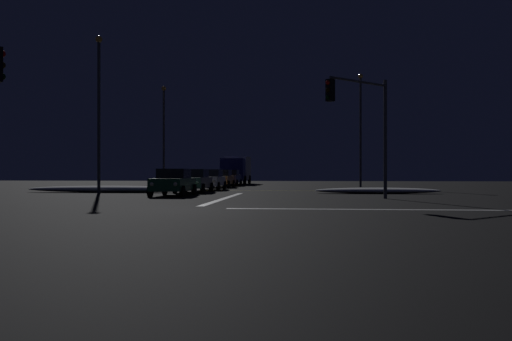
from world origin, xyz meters
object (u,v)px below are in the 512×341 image
object	(u,v)px
sedan_white	(210,179)
sedan_blue	(230,178)
sedan_orange	(221,178)
streetlamp_left_near	(99,104)
sedan_green	(173,182)
streetlamp_left_far	(164,129)
box_truck	(237,169)
streetlamp_right_far	(361,123)
traffic_signal_ne	(363,114)
sedan_gray	(194,181)

from	to	relation	value
sedan_white	sedan_blue	world-z (taller)	same
sedan_orange	streetlamp_left_near	bearing A→B (deg)	-113.06
sedan_green	streetlamp_left_far	distance (m)	20.39
streetlamp_left_near	sedan_green	bearing A→B (deg)	-28.47
sedan_green	streetlamp_left_near	distance (m)	8.10
sedan_blue	sedan_white	bearing A→B (deg)	-89.33
sedan_green	box_truck	size ratio (longest dim) A/B	0.52
streetlamp_left_near	streetlamp_right_far	xyz separation A→B (m)	(18.07, 16.00, 0.04)
box_truck	traffic_signal_ne	bearing A→B (deg)	-72.17
sedan_white	sedan_green	bearing A→B (deg)	-91.46
streetlamp_left_far	sedan_green	bearing A→B (deg)	-73.54
sedan_gray	streetlamp_left_far	bearing A→B (deg)	112.54
box_truck	sedan_blue	bearing A→B (deg)	-87.71
streetlamp_right_far	sedan_gray	bearing A→B (deg)	-131.65
sedan_gray	traffic_signal_ne	bearing A→B (deg)	-39.80
sedan_white	sedan_orange	world-z (taller)	same
streetlamp_left_far	sedan_white	bearing A→B (deg)	-55.62
sedan_blue	streetlamp_left_far	size ratio (longest dim) A/B	0.46
sedan_orange	sedan_blue	size ratio (longest dim) A/B	1.00
sedan_gray	streetlamp_right_far	xyz separation A→B (m)	(12.32, 13.85, 5.00)
sedan_green	traffic_signal_ne	xyz separation A→B (m)	(10.47, -3.42, 3.46)
box_truck	streetlamp_left_near	xyz separation A→B (m)	(-5.45, -26.61, 4.06)
sedan_gray	sedan_white	world-z (taller)	same
sedan_green	streetlamp_left_near	xyz separation A→B (m)	(-5.63, 3.05, 4.97)
sedan_gray	streetlamp_left_near	xyz separation A→B (m)	(-5.75, -2.15, 4.97)
streetlamp_right_far	sedan_blue	bearing A→B (deg)	166.32
sedan_gray	traffic_signal_ne	xyz separation A→B (m)	(10.35, -8.62, 3.46)
traffic_signal_ne	sedan_gray	bearing A→B (deg)	140.20
streetlamp_right_far	sedan_orange	bearing A→B (deg)	-168.60
sedan_white	streetlamp_left_far	xyz separation A→B (m)	(-5.89, 8.61, 4.57)
sedan_green	streetlamp_left_near	bearing A→B (deg)	151.53
streetlamp_right_far	traffic_signal_ne	bearing A→B (deg)	-95.02
sedan_white	sedan_blue	distance (m)	11.61
box_truck	traffic_signal_ne	xyz separation A→B (m)	(10.64, -33.08, 2.55)
sedan_gray	sedan_blue	bearing A→B (deg)	89.97
sedan_gray	sedan_blue	world-z (taller)	same
sedan_gray	streetlamp_left_near	size ratio (longest dim) A/B	0.43
traffic_signal_ne	streetlamp_left_near	world-z (taller)	streetlamp_left_near
box_truck	streetlamp_left_far	xyz separation A→B (m)	(-5.45, -10.61, 3.66)
sedan_orange	sedan_white	bearing A→B (deg)	-88.70
streetlamp_right_far	sedan_green	bearing A→B (deg)	-123.14
sedan_blue	streetlamp_left_near	xyz separation A→B (m)	(-5.76, -19.00, 4.97)
sedan_orange	box_truck	xyz separation A→B (m)	(-0.30, 13.09, 0.91)
streetlamp_right_far	streetlamp_left_far	bearing A→B (deg)	-180.00
sedan_green	sedan_white	size ratio (longest dim) A/B	1.00
sedan_green	sedan_gray	size ratio (longest dim) A/B	1.00
sedan_orange	sedan_gray	bearing A→B (deg)	-90.03
streetlamp_left_far	box_truck	bearing A→B (deg)	62.80
sedan_white	streetlamp_left_far	bearing A→B (deg)	124.38
sedan_green	sedan_orange	bearing A→B (deg)	89.56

